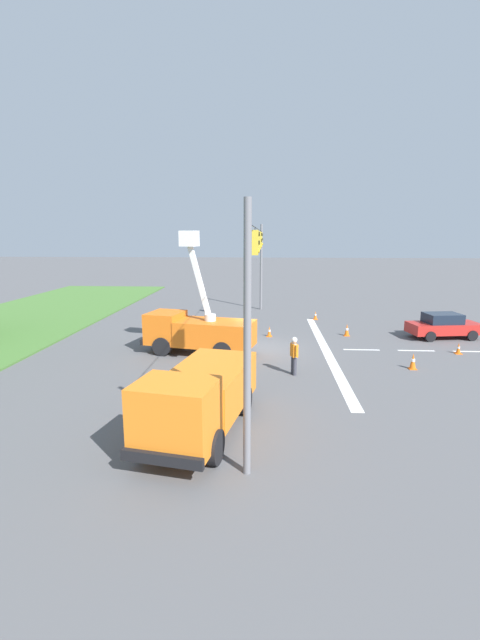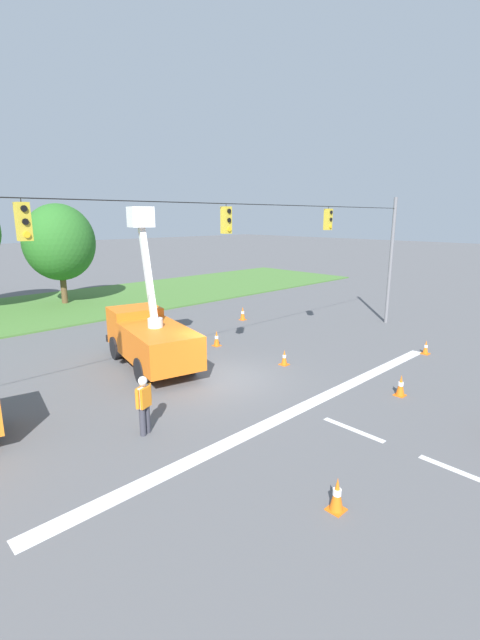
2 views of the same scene
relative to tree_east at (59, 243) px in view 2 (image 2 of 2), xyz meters
name	(u,v)px [view 2 (image 2 of 2)]	position (x,y,z in m)	size (l,w,h in m)	color
ground_plane	(223,378)	(-1.41, -18.68, -4.39)	(200.00, 200.00, 0.00)	#565659
grass_verge	(49,308)	(-1.41, -0.68, -4.34)	(56.00, 12.00, 0.10)	#477533
lane_markings	(338,424)	(-1.41, -23.98, -4.39)	(17.60, 15.25, 0.01)	silver
signal_gantry	(222,264)	(-1.39, -18.68, 0.04)	(26.20, 0.33, 7.20)	slate
tree_east	(59,243)	(0.00, 0.00, 0.00)	(4.86, 4.76, 7.04)	brown
utility_truck_bucket_lift	(150,334)	(-2.62, -15.46, -3.03)	(3.42, 6.27, 6.53)	orange
road_worker	(144,402)	(-5.98, -20.44, -3.39)	(0.62, 0.36, 1.77)	#383842
traffic_cone_foreground_left	(243,313)	(5.89, -12.29, -3.98)	(0.36, 0.36, 0.82)	orange
traffic_cone_foreground_right	(217,338)	(1.21, -15.28, -4.01)	(0.36, 0.36, 0.76)	orange
traffic_cone_near_bucket	(401,385)	(1.97, -24.29, -4.01)	(0.36, 0.36, 0.77)	orange
traffic_cone_lane_edge_a	(284,358)	(1.49, -19.36, -4.07)	(0.36, 0.36, 0.66)	orange
traffic_cone_lane_edge_b	(337,494)	(-4.81, -26.18, -4.00)	(0.36, 0.36, 0.78)	orange
traffic_cone_far_left	(426,348)	(7.31, -22.89, -4.09)	(0.36, 0.36, 0.64)	orange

